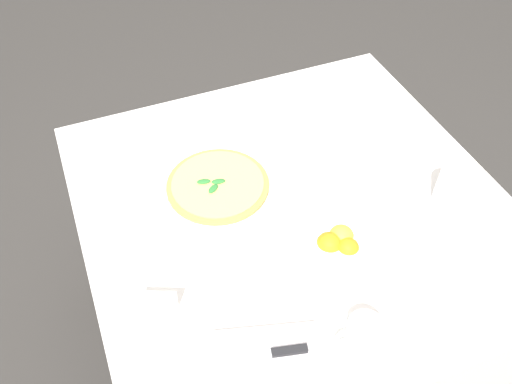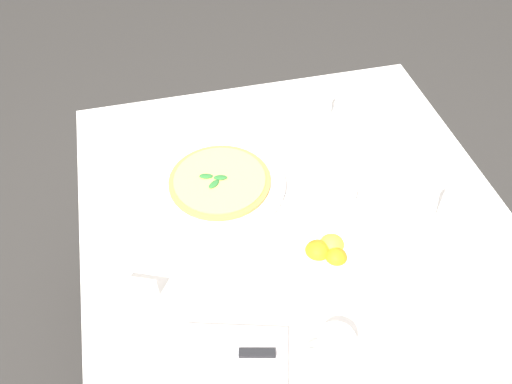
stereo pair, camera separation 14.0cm
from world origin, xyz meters
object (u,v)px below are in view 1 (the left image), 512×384
(coffee_cup_left_edge, at_px, (364,334))
(menu_card, at_px, (157,299))
(pizza_plate, at_px, (218,188))
(coffee_cup_far_right, at_px, (301,103))
(pizza, at_px, (218,185))
(water_glass_far_left, at_px, (450,188))
(coffee_cup_back_corner, at_px, (340,190))
(citrus_bowl, at_px, (338,244))
(napkin_folded, at_px, (266,357))
(dinner_knife, at_px, (265,354))

(coffee_cup_left_edge, height_order, menu_card, coffee_cup_left_edge)
(pizza_plate, bearing_deg, coffee_cup_far_right, -146.96)
(pizza, relative_size, water_glass_far_left, 2.45)
(pizza_plate, xyz_separation_m, coffee_cup_left_edge, (-0.14, 0.52, 0.02))
(coffee_cup_far_right, distance_m, coffee_cup_back_corner, 0.38)
(coffee_cup_far_right, distance_m, coffee_cup_left_edge, 0.78)
(water_glass_far_left, distance_m, citrus_bowl, 0.34)
(coffee_cup_left_edge, height_order, napkin_folded, coffee_cup_left_edge)
(coffee_cup_back_corner, xyz_separation_m, citrus_bowl, (0.08, 0.15, -0.00))
(dinner_knife, distance_m, citrus_bowl, 0.33)
(coffee_cup_back_corner, bearing_deg, dinner_knife, 44.16)
(pizza, bearing_deg, dinner_knife, 82.02)
(napkin_folded, relative_size, dinner_knife, 1.28)
(menu_card, bearing_deg, pizza, -106.92)
(menu_card, bearing_deg, coffee_cup_far_right, -115.79)
(pizza_plate, height_order, water_glass_far_left, water_glass_far_left)
(citrus_bowl, xyz_separation_m, menu_card, (0.44, -0.01, 0.00))
(napkin_folded, xyz_separation_m, menu_card, (0.17, -0.20, 0.02))
(coffee_cup_left_edge, relative_size, dinner_knife, 0.68)
(dinner_knife, xyz_separation_m, citrus_bowl, (-0.27, -0.19, 0.00))
(coffee_cup_far_right, xyz_separation_m, water_glass_far_left, (-0.19, 0.49, 0.02))
(napkin_folded, bearing_deg, pizza_plate, -81.59)
(citrus_bowl, bearing_deg, coffee_cup_back_corner, -118.87)
(coffee_cup_far_right, height_order, citrus_bowl, citrus_bowl)
(coffee_cup_far_right, relative_size, coffee_cup_back_corner, 1.00)
(napkin_folded, height_order, menu_card, menu_card)
(water_glass_far_left, xyz_separation_m, citrus_bowl, (0.34, 0.04, -0.02))
(pizza_plate, distance_m, coffee_cup_back_corner, 0.32)
(coffee_cup_left_edge, relative_size, menu_card, 1.57)
(pizza, distance_m, menu_card, 0.37)
(pizza, distance_m, coffee_cup_far_right, 0.42)
(coffee_cup_far_right, height_order, dinner_knife, coffee_cup_far_right)
(coffee_cup_left_edge, bearing_deg, dinner_knife, -10.66)
(napkin_folded, bearing_deg, coffee_cup_back_corner, -119.47)
(dinner_knife, height_order, menu_card, menu_card)
(coffee_cup_far_right, xyz_separation_m, coffee_cup_left_edge, (0.21, 0.75, 0.00))
(pizza, height_order, dinner_knife, pizza)
(napkin_folded, relative_size, citrus_bowl, 1.65)
(pizza, xyz_separation_m, menu_card, (0.24, 0.28, 0.01))
(pizza_plate, bearing_deg, citrus_bowl, 124.02)
(coffee_cup_far_right, relative_size, citrus_bowl, 0.87)
(coffee_cup_left_edge, distance_m, napkin_folded, 0.21)
(pizza_plate, relative_size, water_glass_far_left, 3.16)
(coffee_cup_far_right, xyz_separation_m, coffee_cup_back_corner, (0.07, 0.37, 0.00))
(pizza, distance_m, water_glass_far_left, 0.60)
(citrus_bowl, bearing_deg, pizza_plate, -55.98)
(water_glass_far_left, relative_size, menu_card, 1.32)
(coffee_cup_back_corner, bearing_deg, water_glass_far_left, 155.38)
(pizza_plate, xyz_separation_m, water_glass_far_left, (-0.54, 0.26, 0.04))
(water_glass_far_left, bearing_deg, coffee_cup_back_corner, -24.62)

